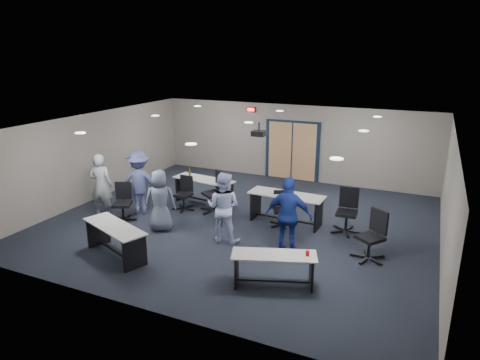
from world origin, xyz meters
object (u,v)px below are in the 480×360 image
at_px(chair_back_b, 213,192).
at_px(chair_back_d, 347,211).
at_px(person_navy, 289,216).
at_px(chair_back_a, 183,194).
at_px(table_front_right, 274,264).
at_px(person_gray, 101,186).
at_px(chair_loose_left, 122,203).
at_px(table_front_left, 115,236).
at_px(person_plaid, 160,201).
at_px(person_lightblue, 223,207).
at_px(chair_loose_right, 370,236).
at_px(chair_back_c, 281,209).
at_px(table_back_left, 204,186).
at_px(table_back_right, 286,203).
at_px(person_back, 139,182).

relative_size(chair_back_b, chair_back_d, 1.02).
bearing_deg(person_navy, chair_back_a, -27.58).
bearing_deg(chair_back_a, table_front_right, -35.42).
relative_size(chair_back_d, person_gray, 0.63).
distance_m(chair_back_d, chair_loose_left, 6.00).
relative_size(table_front_left, person_plaid, 1.19).
distance_m(person_plaid, person_lightblue, 1.78).
distance_m(chair_loose_right, person_lightblue, 3.46).
bearing_deg(chair_back_d, table_front_right, -106.48).
bearing_deg(person_gray, table_front_left, 120.49).
bearing_deg(person_plaid, person_gray, -31.30).
bearing_deg(table_front_right, chair_back_a, 123.68).
xyz_separation_m(chair_back_a, chair_back_d, (4.69, 0.31, 0.08)).
relative_size(table_front_right, person_lightblue, 1.01).
height_order(chair_back_c, person_lightblue, person_lightblue).
bearing_deg(chair_back_d, chair_loose_right, -61.96).
xyz_separation_m(table_front_left, table_back_left, (0.10, 3.93, 0.03)).
bearing_deg(chair_back_c, chair_back_b, 149.54).
height_order(table_back_right, chair_back_c, chair_back_c).
height_order(table_back_left, chair_back_b, chair_back_b).
height_order(table_front_right, chair_back_d, chair_back_d).
bearing_deg(table_back_left, chair_back_a, -103.99).
distance_m(chair_back_d, person_gray, 6.71).
bearing_deg(table_front_right, chair_back_d, 56.42).
height_order(table_back_right, chair_loose_right, chair_loose_right).
bearing_deg(chair_back_b, chair_back_c, 27.97).
bearing_deg(person_plaid, chair_loose_left, -31.33).
bearing_deg(person_gray, chair_loose_left, 159.64).
xyz_separation_m(table_front_right, person_plaid, (-3.63, 1.38, 0.35)).
bearing_deg(chair_loose_right, chair_back_a, -154.85).
relative_size(table_back_left, chair_back_b, 1.68).
distance_m(chair_back_b, person_plaid, 1.87).
distance_m(table_front_right, chair_back_b, 4.35).
xyz_separation_m(chair_loose_left, chair_loose_right, (6.50, 0.47, 0.04)).
bearing_deg(person_back, person_lightblue, 140.67).
xyz_separation_m(chair_back_b, person_plaid, (-0.61, -1.75, 0.22)).
bearing_deg(table_front_right, chair_back_c, 86.88).
bearing_deg(chair_back_b, person_gray, -116.01).
relative_size(chair_back_a, person_navy, 0.54).
height_order(table_back_right, chair_loose_left, chair_loose_left).
bearing_deg(table_front_left, person_gray, 158.46).
relative_size(person_plaid, person_lightblue, 0.93).
distance_m(table_front_left, chair_back_c, 4.32).
bearing_deg(chair_back_a, chair_loose_left, -124.86).
bearing_deg(chair_back_b, person_plaid, -76.81).
bearing_deg(person_navy, chair_back_c, -72.00).
relative_size(chair_loose_left, person_back, 0.58).
relative_size(table_front_right, person_navy, 0.96).
bearing_deg(table_back_right, table_front_right, -73.04).
relative_size(table_back_right, person_plaid, 1.27).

